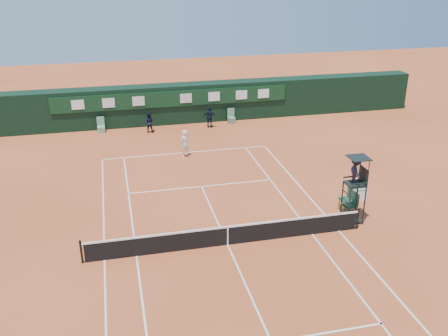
# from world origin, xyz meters

# --- Properties ---
(ground) EXTENTS (90.00, 90.00, 0.00)m
(ground) POSITION_xyz_m (0.00, 0.00, 0.00)
(ground) COLOR #C0582D
(ground) RESTS_ON ground
(court_lines) EXTENTS (11.05, 23.85, 0.01)m
(court_lines) POSITION_xyz_m (0.00, 0.00, 0.01)
(court_lines) COLOR silver
(court_lines) RESTS_ON ground
(tennis_net) EXTENTS (12.90, 0.10, 1.10)m
(tennis_net) POSITION_xyz_m (0.00, 0.00, 0.51)
(tennis_net) COLOR black
(tennis_net) RESTS_ON ground
(back_wall) EXTENTS (40.00, 1.65, 3.00)m
(back_wall) POSITION_xyz_m (0.00, 18.74, 1.51)
(back_wall) COLOR black
(back_wall) RESTS_ON ground
(linesman_chair_left) EXTENTS (0.55, 0.50, 1.15)m
(linesman_chair_left) POSITION_xyz_m (-5.50, 17.48, 0.32)
(linesman_chair_left) COLOR #64996A
(linesman_chair_left) RESTS_ON ground
(linesman_chair_right) EXTENTS (0.55, 0.50, 1.15)m
(linesman_chair_right) POSITION_xyz_m (4.50, 17.48, 0.32)
(linesman_chair_right) COLOR #527E59
(linesman_chair_right) RESTS_ON ground
(umpire_chair) EXTENTS (0.96, 0.95, 3.42)m
(umpire_chair) POSITION_xyz_m (6.45, 0.74, 2.46)
(umpire_chair) COLOR black
(umpire_chair) RESTS_ON ground
(player_bench) EXTENTS (0.56, 1.20, 1.10)m
(player_bench) POSITION_xyz_m (6.95, 1.90, 0.60)
(player_bench) COLOR #173B27
(player_bench) RESTS_ON ground
(tennis_bag) EXTENTS (0.35, 0.74, 0.27)m
(tennis_bag) POSITION_xyz_m (6.57, 1.70, 0.14)
(tennis_bag) COLOR black
(tennis_bag) RESTS_ON ground
(cooler) EXTENTS (0.57, 0.57, 0.65)m
(cooler) POSITION_xyz_m (8.11, 2.97, 0.33)
(cooler) COLOR white
(cooler) RESTS_ON ground
(tennis_ball) EXTENTS (0.07, 0.07, 0.07)m
(tennis_ball) POSITION_xyz_m (0.69, 6.62, 0.03)
(tennis_ball) COLOR #C2DB32
(tennis_ball) RESTS_ON ground
(player) EXTENTS (0.78, 0.75, 1.80)m
(player) POSITION_xyz_m (-0.18, 11.26, 0.90)
(player) COLOR white
(player) RESTS_ON ground
(ball_kid_left) EXTENTS (0.84, 0.71, 1.54)m
(ball_kid_left) POSITION_xyz_m (-2.01, 16.68, 0.77)
(ball_kid_left) COLOR black
(ball_kid_left) RESTS_ON ground
(ball_kid_right) EXTENTS (1.05, 0.70, 1.66)m
(ball_kid_right) POSITION_xyz_m (2.61, 16.75, 0.83)
(ball_kid_right) COLOR black
(ball_kid_right) RESTS_ON ground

